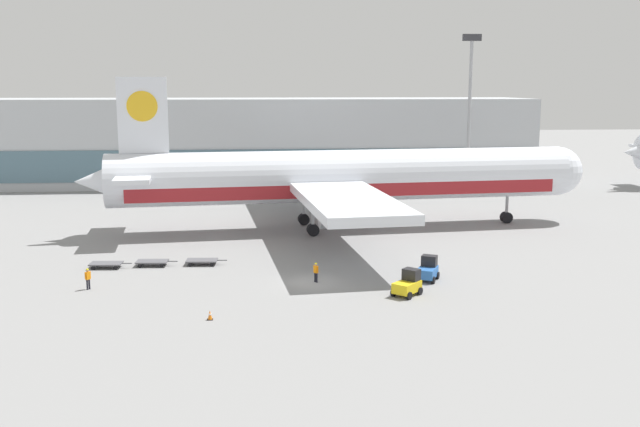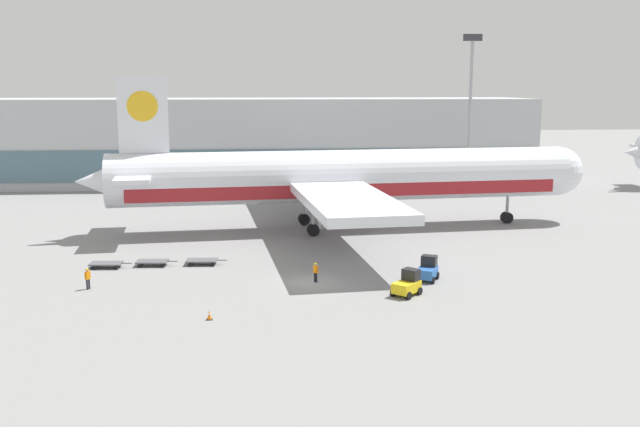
{
  "view_description": "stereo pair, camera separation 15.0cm",
  "coord_description": "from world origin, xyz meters",
  "px_view_note": "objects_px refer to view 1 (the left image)",
  "views": [
    {
      "loc": [
        -3.99,
        -57.0,
        16.07
      ],
      "look_at": [
        1.62,
        9.98,
        4.0
      ],
      "focal_mm": 40.0,
      "sensor_mm": 36.0,
      "label": 1
    },
    {
      "loc": [
        -3.85,
        -57.01,
        16.07
      ],
      "look_at": [
        1.62,
        9.98,
        4.0
      ],
      "focal_mm": 40.0,
      "sensor_mm": 36.0,
      "label": 2
    }
  ],
  "objects_px": {
    "traffic_cone_near": "(210,315)",
    "ground_crew_near": "(316,271)",
    "baggage_dolly_third": "(202,261)",
    "light_mast": "(470,102)",
    "baggage_dolly_second": "(152,262)",
    "baggage_tug_foreground": "(428,270)",
    "baggage_tug_mid": "(408,284)",
    "airplane_main": "(337,178)",
    "baggage_dolly_lead": "(106,264)",
    "ground_crew_far": "(88,277)"
  },
  "relations": [
    {
      "from": "airplane_main",
      "to": "ground_crew_far",
      "type": "relative_size",
      "value": 33.41
    },
    {
      "from": "ground_crew_near",
      "to": "traffic_cone_near",
      "type": "relative_size",
      "value": 2.45
    },
    {
      "from": "airplane_main",
      "to": "baggage_dolly_third",
      "type": "distance_m",
      "value": 21.56
    },
    {
      "from": "light_mast",
      "to": "ground_crew_far",
      "type": "relative_size",
      "value": 13.6
    },
    {
      "from": "baggage_tug_mid",
      "to": "traffic_cone_near",
      "type": "height_order",
      "value": "baggage_tug_mid"
    },
    {
      "from": "baggage_tug_mid",
      "to": "baggage_dolly_third",
      "type": "bearing_deg",
      "value": 99.53
    },
    {
      "from": "baggage_tug_foreground",
      "to": "baggage_dolly_lead",
      "type": "distance_m",
      "value": 28.46
    },
    {
      "from": "airplane_main",
      "to": "ground_crew_far",
      "type": "bearing_deg",
      "value": -140.37
    },
    {
      "from": "ground_crew_far",
      "to": "ground_crew_near",
      "type": "bearing_deg",
      "value": -49.09
    },
    {
      "from": "baggage_dolly_third",
      "to": "ground_crew_near",
      "type": "bearing_deg",
      "value": -30.46
    },
    {
      "from": "baggage_tug_mid",
      "to": "baggage_dolly_lead",
      "type": "xyz_separation_m",
      "value": [
        -25.2,
        10.47,
        -0.49
      ]
    },
    {
      "from": "light_mast",
      "to": "airplane_main",
      "type": "height_order",
      "value": "light_mast"
    },
    {
      "from": "baggage_dolly_third",
      "to": "traffic_cone_near",
      "type": "relative_size",
      "value": 5.46
    },
    {
      "from": "baggage_dolly_third",
      "to": "traffic_cone_near",
      "type": "bearing_deg",
      "value": -79.9
    },
    {
      "from": "ground_crew_near",
      "to": "airplane_main",
      "type": "bearing_deg",
      "value": 129.16
    },
    {
      "from": "light_mast",
      "to": "baggage_dolly_second",
      "type": "relative_size",
      "value": 6.31
    },
    {
      "from": "baggage_tug_foreground",
      "to": "ground_crew_far",
      "type": "height_order",
      "value": "baggage_tug_foreground"
    },
    {
      "from": "baggage_dolly_second",
      "to": "traffic_cone_near",
      "type": "height_order",
      "value": "traffic_cone_near"
    },
    {
      "from": "airplane_main",
      "to": "baggage_dolly_lead",
      "type": "bearing_deg",
      "value": -150.43
    },
    {
      "from": "baggage_dolly_second",
      "to": "ground_crew_near",
      "type": "bearing_deg",
      "value": -21.28
    },
    {
      "from": "airplane_main",
      "to": "baggage_tug_foreground",
      "type": "height_order",
      "value": "airplane_main"
    },
    {
      "from": "baggage_dolly_second",
      "to": "ground_crew_far",
      "type": "bearing_deg",
      "value": -115.2
    },
    {
      "from": "light_mast",
      "to": "baggage_dolly_third",
      "type": "height_order",
      "value": "light_mast"
    },
    {
      "from": "baggage_tug_foreground",
      "to": "traffic_cone_near",
      "type": "xyz_separation_m",
      "value": [
        -17.53,
        -8.93,
        -0.54
      ]
    },
    {
      "from": "ground_crew_near",
      "to": "baggage_dolly_lead",
      "type": "bearing_deg",
      "value": -148.91
    },
    {
      "from": "baggage_dolly_second",
      "to": "baggage_tug_foreground",
      "type": "bearing_deg",
      "value": -12.12
    },
    {
      "from": "airplane_main",
      "to": "ground_crew_far",
      "type": "xyz_separation_m",
      "value": [
        -22.5,
        -22.69,
        -4.82
      ]
    },
    {
      "from": "ground_crew_near",
      "to": "baggage_tug_mid",
      "type": "bearing_deg",
      "value": 18.07
    },
    {
      "from": "ground_crew_near",
      "to": "traffic_cone_near",
      "type": "bearing_deg",
      "value": -82.25
    },
    {
      "from": "baggage_dolly_lead",
      "to": "baggage_dolly_third",
      "type": "xyz_separation_m",
      "value": [
        8.45,
        0.47,
        0.0
      ]
    },
    {
      "from": "baggage_tug_foreground",
      "to": "airplane_main",
      "type": "bearing_deg",
      "value": 39.87
    },
    {
      "from": "airplane_main",
      "to": "baggage_dolly_second",
      "type": "distance_m",
      "value": 24.71
    },
    {
      "from": "baggage_dolly_third",
      "to": "light_mast",
      "type": "bearing_deg",
      "value": 52.58
    },
    {
      "from": "airplane_main",
      "to": "traffic_cone_near",
      "type": "xyz_separation_m",
      "value": [
        -12.28,
        -31.07,
        -5.5
      ]
    },
    {
      "from": "airplane_main",
      "to": "ground_crew_far",
      "type": "height_order",
      "value": "airplane_main"
    },
    {
      "from": "light_mast",
      "to": "ground_crew_near",
      "type": "relative_size",
      "value": 14.08
    },
    {
      "from": "ground_crew_near",
      "to": "ground_crew_far",
      "type": "xyz_separation_m",
      "value": [
        -18.33,
        -0.6,
        0.04
      ]
    },
    {
      "from": "baggage_tug_mid",
      "to": "ground_crew_near",
      "type": "distance_m",
      "value": 8.07
    },
    {
      "from": "baggage_dolly_third",
      "to": "ground_crew_far",
      "type": "height_order",
      "value": "ground_crew_far"
    },
    {
      "from": "ground_crew_far",
      "to": "baggage_dolly_second",
      "type": "bearing_deg",
      "value": 10.22
    },
    {
      "from": "baggage_tug_foreground",
      "to": "ground_crew_near",
      "type": "xyz_separation_m",
      "value": [
        -9.42,
        0.04,
        0.1
      ]
    },
    {
      "from": "traffic_cone_near",
      "to": "ground_crew_near",
      "type": "bearing_deg",
      "value": 47.91
    },
    {
      "from": "airplane_main",
      "to": "traffic_cone_near",
      "type": "bearing_deg",
      "value": -117.18
    },
    {
      "from": "baggage_tug_foreground",
      "to": "baggage_dolly_second",
      "type": "distance_m",
      "value": 24.69
    },
    {
      "from": "baggage_dolly_third",
      "to": "baggage_tug_mid",
      "type": "bearing_deg",
      "value": -29.52
    },
    {
      "from": "baggage_tug_mid",
      "to": "ground_crew_far",
      "type": "relative_size",
      "value": 1.59
    },
    {
      "from": "baggage_tug_foreground",
      "to": "ground_crew_far",
      "type": "xyz_separation_m",
      "value": [
        -27.75,
        -0.55,
        0.14
      ]
    },
    {
      "from": "baggage_dolly_lead",
      "to": "baggage_dolly_second",
      "type": "distance_m",
      "value": 4.02
    },
    {
      "from": "light_mast",
      "to": "ground_crew_near",
      "type": "bearing_deg",
      "value": -118.86
    },
    {
      "from": "airplane_main",
      "to": "baggage_dolly_lead",
      "type": "height_order",
      "value": "airplane_main"
    }
  ]
}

